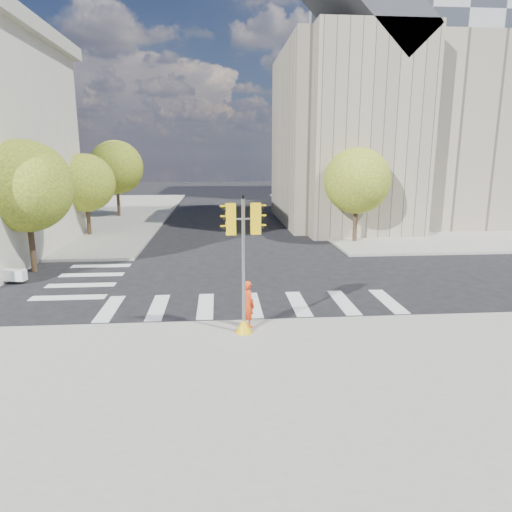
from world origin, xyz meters
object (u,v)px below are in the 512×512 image
Objects in this scene: lamp_near at (348,170)px; lamp_far at (310,166)px; traffic_signal at (244,277)px; photographer at (248,304)px.

lamp_far is at bearing 90.00° from lamp_near.
lamp_far is at bearing 70.68° from traffic_signal.
lamp_far reaches higher than photographer.
photographer is at bearing -114.38° from lamp_near.
lamp_near reaches higher than photographer.
lamp_near is 5.22× the size of photographer.
traffic_signal is at bearing 134.24° from photographer.
lamp_near is 14.00m from lamp_far.
lamp_near is at bearing 61.03° from traffic_signal.
lamp_near is 20.74m from photographer.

